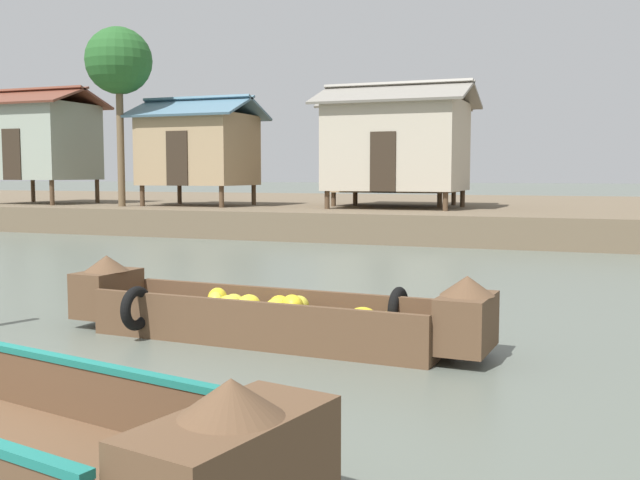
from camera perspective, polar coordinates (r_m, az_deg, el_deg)
ground_plane at (r=14.63m, az=2.25°, el=-2.49°), size 300.00×300.00×0.00m
riverbank_strip at (r=29.70m, az=11.95°, el=2.06°), size 160.00×20.00×0.84m
banana_boat at (r=8.66m, az=-4.09°, el=-5.67°), size 5.24×1.57×0.89m
stilt_house_left at (r=29.64m, az=-20.69°, el=7.18°), size 4.18×3.38×4.26m
stilt_house_mid_left at (r=26.25m, az=-9.32°, el=6.98°), size 4.15×3.28×3.75m
stilt_house_mid_right at (r=25.86m, az=5.79°, el=7.18°), size 4.74×3.27×4.17m
stilt_house_right at (r=24.12m, az=5.94°, el=7.32°), size 4.85×3.72×4.01m
palm_tree_near at (r=26.36m, az=-15.20°, el=13.02°), size 2.23×2.23×5.98m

